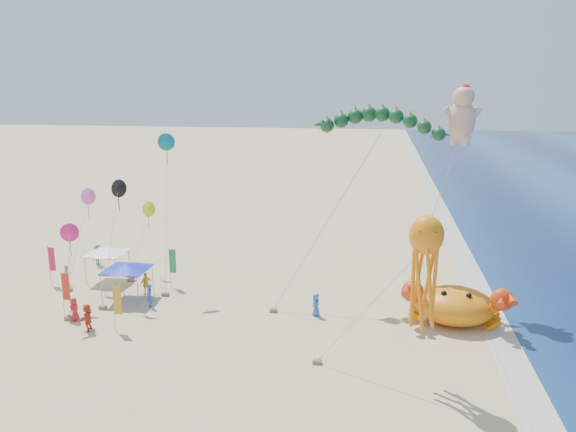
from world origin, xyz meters
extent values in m
plane|color=#D1B784|center=(0.00, 0.00, 0.00)|extent=(320.00, 320.00, 0.00)
plane|color=silver|center=(12.00, 0.00, 0.01)|extent=(320.00, 320.00, 0.00)
ellipsoid|color=orange|center=(9.41, 0.47, 1.22)|extent=(5.54, 4.75, 2.44)
sphere|color=red|center=(6.67, -0.56, 2.31)|extent=(1.45, 1.45, 1.45)
sphere|color=black|center=(8.64, -0.39, 2.31)|extent=(0.38, 0.38, 0.38)
sphere|color=red|center=(12.14, -0.56, 2.31)|extent=(1.45, 1.45, 1.45)
sphere|color=black|center=(10.18, -0.39, 2.31)|extent=(0.38, 0.38, 0.38)
cone|color=#11401E|center=(-0.14, 5.31, 12.59)|extent=(1.30, 0.96, 1.06)
cylinder|color=#B2B2B2|center=(0.73, 2.82, 6.11)|extent=(7.02, 5.03, 11.94)
cube|color=olive|center=(-2.76, 0.34, 0.12)|extent=(0.50, 0.35, 0.25)
ellipsoid|color=#F1AC93|center=(9.73, 5.72, 12.95)|extent=(1.92, 1.58, 2.82)
sphere|color=#F1AC93|center=(9.73, 5.55, 14.60)|extent=(1.47, 1.47, 1.47)
ellipsoid|color=red|center=(9.73, 5.64, 15.12)|extent=(0.95, 0.95, 0.67)
cylinder|color=#B2B2B2|center=(8.06, 5.28, 5.99)|extent=(3.38, 0.93, 11.68)
cube|color=olive|center=(6.40, 4.84, 0.12)|extent=(0.50, 0.35, 0.25)
ellipsoid|color=orange|center=(6.56, -7.57, 8.10)|extent=(1.75, 1.58, 2.01)
cylinder|color=#B2B2B2|center=(3.80, -7.04, 3.83)|extent=(5.57, 1.12, 7.39)
cube|color=olive|center=(1.03, -6.50, 0.12)|extent=(0.50, 0.35, 0.25)
cylinder|color=gray|center=(-15.18, -0.24, 1.10)|extent=(0.06, 0.06, 2.20)
cylinder|color=gray|center=(-12.42, -0.24, 1.10)|extent=(0.06, 0.06, 2.20)
cylinder|color=gray|center=(-15.18, 2.51, 1.10)|extent=(0.06, 0.06, 2.20)
cylinder|color=gray|center=(-12.42, 2.51, 1.10)|extent=(0.06, 0.06, 2.20)
cube|color=#1424B4|center=(-13.80, 1.14, 2.24)|extent=(2.99, 2.99, 0.08)
cone|color=#1424B4|center=(-13.80, 1.14, 2.48)|extent=(3.29, 3.29, 0.45)
cylinder|color=gray|center=(-18.36, 3.37, 1.10)|extent=(0.06, 0.06, 2.20)
cylinder|color=gray|center=(-15.85, 3.37, 1.10)|extent=(0.06, 0.06, 2.20)
cylinder|color=gray|center=(-18.36, 5.88, 1.10)|extent=(0.06, 0.06, 2.20)
cylinder|color=gray|center=(-15.85, 5.88, 1.10)|extent=(0.06, 0.06, 2.20)
cube|color=white|center=(-17.10, 4.63, 2.24)|extent=(2.75, 2.75, 0.08)
cone|color=white|center=(-17.10, 4.63, 2.48)|extent=(3.02, 3.02, 0.45)
cylinder|color=gray|center=(-12.24, -4.23, 1.60)|extent=(0.05, 0.05, 3.20)
cube|color=orange|center=(-11.96, -4.23, 2.10)|extent=(0.50, 0.04, 1.90)
cylinder|color=gray|center=(-16.78, -2.52, 1.60)|extent=(0.05, 0.05, 3.20)
cube|color=red|center=(-16.50, -2.52, 2.10)|extent=(0.50, 0.04, 1.90)
cylinder|color=gray|center=(-21.14, 2.96, 1.60)|extent=(0.05, 0.05, 3.20)
cube|color=#D2174A|center=(-20.86, 2.96, 2.10)|extent=(0.50, 0.04, 1.90)
cylinder|color=gray|center=(-11.60, 3.93, 1.60)|extent=(0.05, 0.05, 3.20)
cube|color=#18934F|center=(-11.32, 3.93, 2.10)|extent=(0.50, 0.04, 1.90)
imported|color=#277634|center=(-19.77, 8.08, 0.90)|extent=(1.00, 1.31, 1.80)
imported|color=silver|center=(7.38, -0.20, 0.93)|extent=(0.74, 0.81, 1.86)
imported|color=blue|center=(0.23, 0.17, 0.80)|extent=(0.82, 0.92, 1.59)
imported|color=silver|center=(-19.74, 3.08, 0.81)|extent=(0.77, 0.90, 1.63)
imported|color=yellow|center=(-12.80, 2.07, 0.85)|extent=(0.92, 1.05, 1.70)
imported|color=red|center=(-15.62, -3.20, 0.81)|extent=(0.64, 0.86, 1.61)
imported|color=#DA4622|center=(-13.97, -4.51, 0.90)|extent=(0.69, 1.72, 1.81)
imported|color=blue|center=(-11.58, -0.18, 0.85)|extent=(0.70, 0.74, 1.71)
cone|color=black|center=(-14.20, 1.45, 8.20)|extent=(1.30, 0.51, 1.32)
cylinder|color=#B2B2B2|center=(-13.95, -0.05, 4.13)|extent=(0.55, 3.04, 7.96)
cube|color=olive|center=(-13.70, -1.55, 0.12)|extent=(0.50, 0.35, 0.25)
cone|color=#0B7B82|center=(-11.54, 4.42, 11.25)|extent=(1.30, 0.51, 1.32)
cylinder|color=#B2B2B2|center=(-11.29, 2.92, 5.65)|extent=(0.55, 3.04, 11.01)
cube|color=olive|center=(-11.04, 1.42, 0.12)|extent=(0.50, 0.35, 0.25)
cone|color=yellow|center=(-14.53, 7.19, 5.38)|extent=(1.30, 0.51, 1.32)
cylinder|color=#B2B2B2|center=(-14.28, 5.69, 2.71)|extent=(0.55, 3.04, 5.15)
cube|color=olive|center=(-14.03, 4.19, 0.12)|extent=(0.50, 0.35, 0.25)
cone|color=#F91B7C|center=(-17.09, -0.51, 5.33)|extent=(1.30, 0.51, 1.32)
cylinder|color=#B2B2B2|center=(-16.84, -2.01, 2.69)|extent=(0.55, 3.04, 5.10)
cube|color=olive|center=(-16.59, -3.51, 0.12)|extent=(0.50, 0.35, 0.25)
cone|color=#FF54BB|center=(-17.98, 3.94, 6.99)|extent=(1.30, 0.51, 1.32)
cylinder|color=#B2B2B2|center=(-17.73, 2.44, 3.52)|extent=(0.55, 3.04, 6.76)
cube|color=olive|center=(-17.48, 0.94, 0.12)|extent=(0.50, 0.35, 0.25)
camera|label=1|loc=(3.98, -35.44, 15.54)|focal=35.00mm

